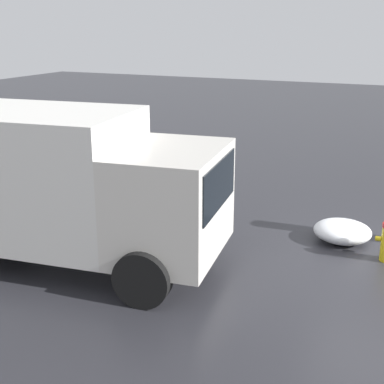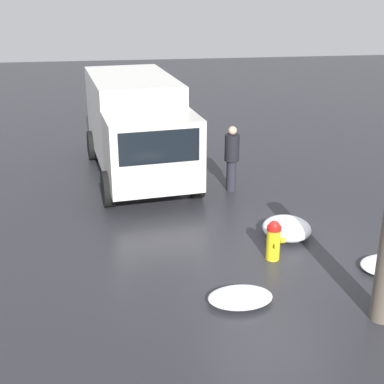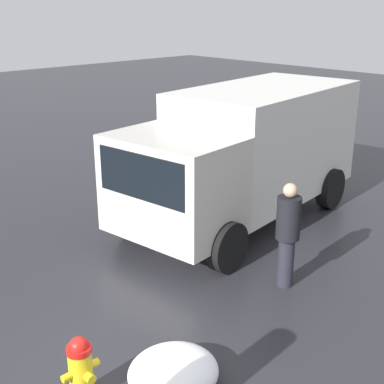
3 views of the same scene
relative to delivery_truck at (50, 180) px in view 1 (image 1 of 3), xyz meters
The scene contains 3 objects.
delivery_truck is the anchor object (origin of this frame).
pedestrian 2.97m from the delivery_truck, 125.65° to the right, with size 0.38×0.38×1.76m.
snow_pile_curbside 5.67m from the delivery_truck, 147.52° to the right, with size 1.12×1.05×0.43m.
Camera 1 is at (-0.39, 9.59, 4.14)m, focal length 50.00 mm.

